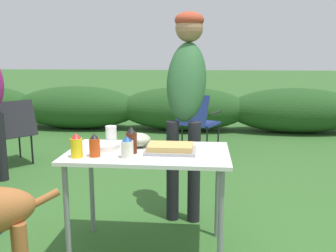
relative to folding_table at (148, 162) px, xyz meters
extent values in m
plane|color=#336028|center=(0.00, 0.00, -0.66)|extent=(60.00, 60.00, 0.00)
ellipsoid|color=#234C1E|center=(-2.00, 4.34, -0.27)|extent=(2.40, 0.90, 0.80)
ellipsoid|color=#234C1E|center=(0.00, 4.34, -0.27)|extent=(2.40, 0.90, 0.80)
ellipsoid|color=#234C1E|center=(2.00, 4.34, -0.27)|extent=(2.40, 0.90, 0.80)
cube|color=silver|center=(0.00, 0.00, 0.06)|extent=(1.10, 0.64, 0.02)
cylinder|color=gray|center=(-0.49, -0.27, -0.31)|extent=(0.04, 0.04, 0.71)
cylinder|color=gray|center=(0.49, -0.27, -0.31)|extent=(0.04, 0.04, 0.71)
cylinder|color=gray|center=(-0.49, 0.27, -0.31)|extent=(0.04, 0.04, 0.71)
cylinder|color=gray|center=(0.49, 0.27, -0.31)|extent=(0.04, 0.04, 0.71)
cube|color=#9E9EA3|center=(0.15, -0.01, 0.09)|extent=(0.34, 0.23, 0.02)
cube|color=tan|center=(0.15, -0.01, 0.11)|extent=(0.30, 0.20, 0.04)
cylinder|color=white|center=(-0.31, 0.03, 0.10)|extent=(0.21, 0.21, 0.04)
ellipsoid|color=#ADBC99|center=(-0.09, 0.13, 0.13)|extent=(0.18, 0.18, 0.10)
cylinder|color=white|center=(-0.30, 0.18, 0.14)|extent=(0.08, 0.08, 0.14)
cylinder|color=silver|center=(-0.11, -0.17, 0.13)|extent=(0.08, 0.08, 0.11)
cone|color=#194793|center=(-0.11, -0.17, 0.20)|extent=(0.07, 0.07, 0.03)
cylinder|color=#562314|center=(-0.10, -0.05, 0.15)|extent=(0.07, 0.07, 0.14)
cone|color=black|center=(-0.10, -0.05, 0.24)|extent=(0.06, 0.06, 0.04)
cylinder|color=yellow|center=(-0.43, -0.19, 0.14)|extent=(0.08, 0.08, 0.12)
cone|color=red|center=(-0.43, -0.19, 0.22)|extent=(0.06, 0.06, 0.03)
cylinder|color=#CC4214|center=(-0.32, -0.16, 0.14)|extent=(0.07, 0.07, 0.12)
cone|color=black|center=(-0.32, -0.16, 0.21)|extent=(0.06, 0.06, 0.03)
cylinder|color=black|center=(0.12, 0.55, -0.24)|extent=(0.10, 0.10, 0.85)
cylinder|color=black|center=(0.30, 0.53, -0.24)|extent=(0.10, 0.10, 0.85)
ellipsoid|color=#28562D|center=(0.23, 0.67, 0.51)|extent=(0.38, 0.51, 0.73)
sphere|color=#936B4C|center=(0.24, 0.80, 0.94)|extent=(0.24, 0.24, 0.24)
ellipsoid|color=#993823|center=(0.24, 0.80, 1.01)|extent=(0.25, 0.25, 0.14)
cylinder|color=black|center=(-1.85, 1.37, -0.28)|extent=(0.12, 0.12, 0.77)
cylinder|color=#9E5B2D|center=(-0.71, -0.49, -0.42)|extent=(0.08, 0.08, 0.49)
cylinder|color=#9E5B2D|center=(-0.54, -0.48, -0.10)|extent=(0.19, 0.15, 0.11)
cube|color=navy|center=(0.33, 2.98, -0.28)|extent=(0.61, 0.61, 0.03)
cube|color=navy|center=(0.22, 2.72, -0.05)|extent=(0.49, 0.34, 0.44)
cylinder|color=black|center=(0.07, 2.88, -0.47)|extent=(0.02, 0.02, 0.38)
cylinder|color=black|center=(0.43, 2.71, -0.47)|extent=(0.02, 0.02, 0.38)
cylinder|color=black|center=(0.24, 3.24, -0.47)|extent=(0.02, 0.02, 0.38)
cylinder|color=black|center=(0.60, 3.07, -0.47)|extent=(0.02, 0.02, 0.38)
cylinder|color=black|center=(0.13, 3.07, -0.10)|extent=(0.20, 0.38, 0.02)
cylinder|color=black|center=(0.54, 2.88, -0.10)|extent=(0.20, 0.38, 0.02)
cube|color=#232328|center=(-2.09, 2.00, -0.28)|extent=(0.65, 0.65, 0.03)
cube|color=#232328|center=(-1.88, 1.82, -0.05)|extent=(0.43, 0.45, 0.44)
cylinder|color=black|center=(-2.08, 1.72, -0.47)|extent=(0.02, 0.02, 0.38)
cylinder|color=black|center=(-1.81, 2.02, -0.47)|extent=(0.02, 0.02, 0.38)
cylinder|color=black|center=(-2.11, 2.28, -0.47)|extent=(0.02, 0.02, 0.38)
cylinder|color=black|center=(-1.94, 2.18, -0.10)|extent=(0.33, 0.29, 0.02)
camera|label=1|loc=(0.37, -2.44, 0.73)|focal=40.00mm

